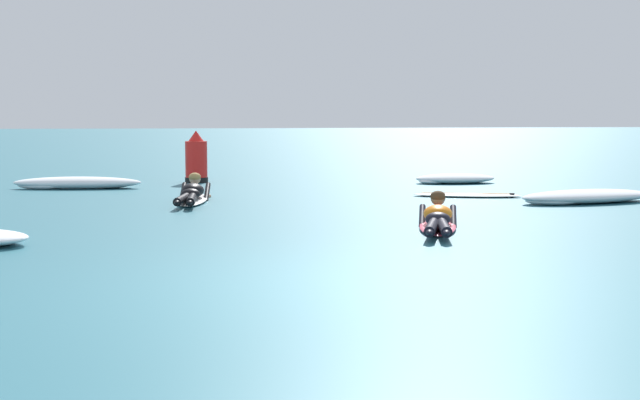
{
  "coord_description": "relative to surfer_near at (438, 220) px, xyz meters",
  "views": [
    {
      "loc": [
        -1.14,
        -8.47,
        1.65
      ],
      "look_at": [
        0.8,
        5.95,
        0.18
      ],
      "focal_mm": 50.66,
      "sensor_mm": 36.0,
      "label": 1
    }
  ],
  "objects": [
    {
      "name": "drifting_surfboard",
      "position": [
        1.79,
        4.47,
        -0.11
      ],
      "size": [
        2.09,
        1.06,
        0.16
      ],
      "color": "white",
      "rests_on": "ground"
    },
    {
      "name": "whitewater_front",
      "position": [
        3.57,
        3.16,
        -0.03
      ],
      "size": [
        2.73,
        1.41,
        0.24
      ],
      "color": "white",
      "rests_on": "ground"
    },
    {
      "name": "surfer_near",
      "position": [
        0.0,
        0.0,
        0.0
      ],
      "size": [
        1.04,
        2.52,
        0.53
      ],
      "color": "#E54C66",
      "rests_on": "ground"
    },
    {
      "name": "channel_marker_buoy",
      "position": [
        -3.29,
        8.54,
        0.34
      ],
      "size": [
        0.52,
        0.52,
        1.17
      ],
      "color": "red",
      "rests_on": "ground"
    },
    {
      "name": "whitewater_mid_left",
      "position": [
        2.44,
        7.56,
        -0.04
      ],
      "size": [
        1.8,
        0.88,
        0.22
      ],
      "color": "white",
      "rests_on": "ground"
    },
    {
      "name": "whitewater_mid_right",
      "position": [
        -5.74,
        7.26,
        -0.03
      ],
      "size": [
        2.69,
        0.88,
        0.25
      ],
      "color": "white",
      "rests_on": "ground"
    },
    {
      "name": "ground_plane",
      "position": [
        -2.1,
        6.54,
        -0.14
      ],
      "size": [
        120.0,
        120.0,
        0.0
      ],
      "primitive_type": "plane",
      "color": "#2D6B7A"
    },
    {
      "name": "surfer_far",
      "position": [
        -3.37,
        4.13,
        -0.0
      ],
      "size": [
        0.71,
        2.7,
        0.55
      ],
      "color": "white",
      "rests_on": "ground"
    }
  ]
}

